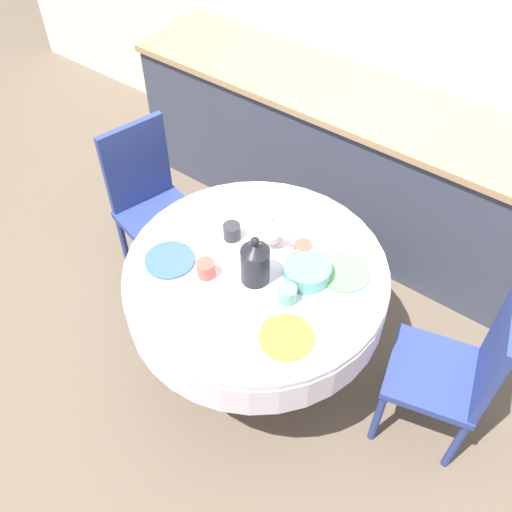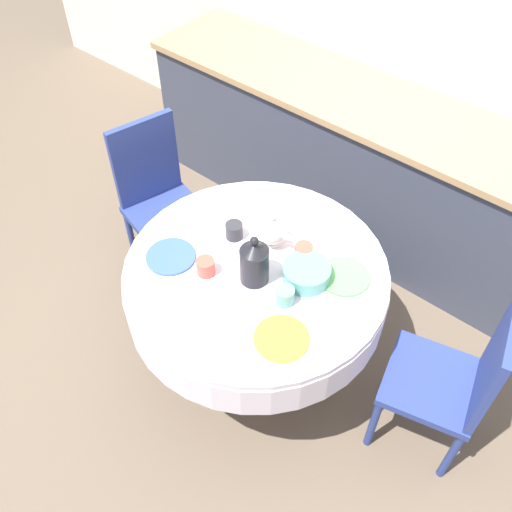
{
  "view_description": "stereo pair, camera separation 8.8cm",
  "coord_description": "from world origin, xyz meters",
  "views": [
    {
      "loc": [
        0.96,
        -1.31,
        2.64
      ],
      "look_at": [
        0.0,
        0.0,
        0.85
      ],
      "focal_mm": 40.0,
      "sensor_mm": 36.0,
      "label": 1
    },
    {
      "loc": [
        1.03,
        -1.25,
        2.64
      ],
      "look_at": [
        0.0,
        0.0,
        0.85
      ],
      "focal_mm": 40.0,
      "sensor_mm": 36.0,
      "label": 2
    }
  ],
  "objects": [
    {
      "name": "chair_left",
      "position": [
        0.9,
        0.23,
        0.51
      ],
      "size": [
        0.49,
        0.49,
        0.94
      ],
      "rotation": [
        0.0,
        0.0,
        -4.46
      ],
      "color": "navy",
      "rests_on": "ground_plane"
    },
    {
      "name": "coffee_carafe",
      "position": [
        0.03,
        -0.05,
        0.87
      ],
      "size": [
        0.12,
        0.12,
        0.25
      ],
      "color": "black",
      "rests_on": "dining_table"
    },
    {
      "name": "ground_plane",
      "position": [
        0.0,
        0.0,
        0.0
      ],
      "size": [
        12.0,
        12.0,
        0.0
      ],
      "primitive_type": "plane",
      "color": "brown"
    },
    {
      "name": "chair_right",
      "position": [
        -0.9,
        0.24,
        0.51
      ],
      "size": [
        0.49,
        0.49,
        0.94
      ],
      "rotation": [
        0.0,
        0.0,
        -1.83
      ],
      "color": "navy",
      "rests_on": "ground_plane"
    },
    {
      "name": "kitchen_counter",
      "position": [
        0.0,
        1.25,
        0.45
      ],
      "size": [
        3.24,
        0.64,
        0.91
      ],
      "color": "#383D4C",
      "rests_on": "ground_plane"
    },
    {
      "name": "plate_near_left",
      "position": [
        -0.33,
        -0.19,
        0.77
      ],
      "size": [
        0.22,
        0.22,
        0.01
      ],
      "primitive_type": "cylinder",
      "color": "#3856AD",
      "rests_on": "dining_table"
    },
    {
      "name": "plate_far_right",
      "position": [
        0.33,
        0.2,
        0.77
      ],
      "size": [
        0.22,
        0.22,
        0.01
      ],
      "primitive_type": "cylinder",
      "color": "#5BA85B",
      "rests_on": "dining_table"
    },
    {
      "name": "teapot",
      "position": [
        -0.04,
        0.17,
        0.84
      ],
      "size": [
        0.18,
        0.13,
        0.18
      ],
      "color": "silver",
      "rests_on": "dining_table"
    },
    {
      "name": "cup_near_right",
      "position": [
        0.21,
        -0.07,
        0.8
      ],
      "size": [
        0.08,
        0.08,
        0.08
      ],
      "primitive_type": "cylinder",
      "color": "#5BA39E",
      "rests_on": "dining_table"
    },
    {
      "name": "plate_near_right",
      "position": [
        0.31,
        -0.22,
        0.77
      ],
      "size": [
        0.22,
        0.22,
        0.01
      ],
      "primitive_type": "cylinder",
      "color": "yellow",
      "rests_on": "dining_table"
    },
    {
      "name": "plate_far_left",
      "position": [
        -0.27,
        0.27,
        0.77
      ],
      "size": [
        0.22,
        0.22,
        0.01
      ],
      "primitive_type": "cylinder",
      "color": "white",
      "rests_on": "dining_table"
    },
    {
      "name": "fruit_bowl",
      "position": [
        0.2,
        0.09,
        0.8
      ],
      "size": [
        0.2,
        0.2,
        0.07
      ],
      "primitive_type": "cylinder",
      "color": "#569993",
      "rests_on": "dining_table"
    },
    {
      "name": "dining_table",
      "position": [
        0.0,
        0.0,
        0.64
      ],
      "size": [
        1.17,
        1.17,
        0.77
      ],
      "color": "brown",
      "rests_on": "ground_plane"
    },
    {
      "name": "cup_far_right",
      "position": [
        0.12,
        0.18,
        0.8
      ],
      "size": [
        0.08,
        0.08,
        0.08
      ],
      "primitive_type": "cylinder",
      "color": "#CC4C3D",
      "rests_on": "dining_table"
    },
    {
      "name": "cup_far_left",
      "position": [
        -0.2,
        0.09,
        0.8
      ],
      "size": [
        0.08,
        0.08,
        0.08
      ],
      "primitive_type": "cylinder",
      "color": "#28282D",
      "rests_on": "dining_table"
    },
    {
      "name": "wall_back",
      "position": [
        0.0,
        1.58,
        1.3
      ],
      "size": [
        7.0,
        0.05,
        2.6
      ],
      "color": "silver",
      "rests_on": "ground_plane"
    },
    {
      "name": "cup_near_left",
      "position": [
        -0.15,
        -0.16,
        0.8
      ],
      "size": [
        0.08,
        0.08,
        0.08
      ],
      "primitive_type": "cylinder",
      "color": "#CC4C3D",
      "rests_on": "dining_table"
    }
  ]
}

